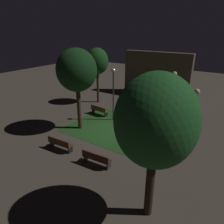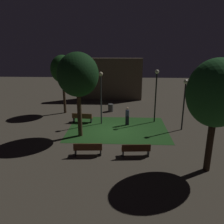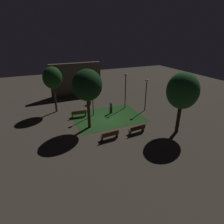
% 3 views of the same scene
% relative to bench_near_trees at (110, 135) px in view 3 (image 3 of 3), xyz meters
% --- Properties ---
extents(ground_plane, '(60.00, 60.00, 0.00)m').
position_rel_bench_near_trees_xyz_m(ground_plane, '(1.51, 4.18, -0.48)').
color(ground_plane, '#4C4438').
extents(grass_lawn, '(8.19, 6.07, 0.01)m').
position_rel_bench_near_trees_xyz_m(grass_lawn, '(1.79, 4.79, -0.48)').
color(grass_lawn, '#23511E').
rests_on(grass_lawn, ground).
extents(bench_near_trees, '(1.83, 0.59, 0.88)m').
position_rel_bench_near_trees_xyz_m(bench_near_trees, '(0.00, 0.00, 0.00)').
color(bench_near_trees, '#512D19').
rests_on(bench_near_trees, ground).
extents(bench_back_row, '(1.83, 0.61, 0.88)m').
position_rel_bench_near_trees_xyz_m(bench_back_row, '(3.03, 0.00, 0.00)').
color(bench_back_row, '#422314').
rests_on(bench_back_row, ground).
extents(bench_front_right, '(1.84, 0.64, 0.88)m').
position_rel_bench_near_trees_xyz_m(bench_front_right, '(-1.43, 6.24, 0.00)').
color(bench_front_right, brown).
rests_on(bench_front_right, ground).
extents(tree_left_canopy, '(3.00, 3.00, 6.32)m').
position_rel_bench_near_trees_xyz_m(tree_left_canopy, '(-1.06, 3.18, 4.20)').
color(tree_left_canopy, '#423021').
rests_on(tree_left_canopy, ground).
extents(tree_tall_center, '(2.33, 2.33, 5.80)m').
position_rel_bench_near_trees_xyz_m(tree_tall_center, '(-3.71, 9.11, 3.92)').
color(tree_tall_center, '#423021').
rests_on(tree_tall_center, ground).
extents(tree_lawn_side, '(3.05, 3.05, 6.22)m').
position_rel_bench_near_trees_xyz_m(tree_lawn_side, '(6.93, -1.41, 3.92)').
color(tree_lawn_side, '#2D2116').
rests_on(tree_lawn_side, ground).
extents(lamp_post_path_center, '(0.36, 0.36, 4.18)m').
position_rel_bench_near_trees_xyz_m(lamp_post_path_center, '(7.08, 4.84, 2.39)').
color(lamp_post_path_center, black).
rests_on(lamp_post_path_center, ground).
extents(lamp_post_plaza_west, '(0.36, 0.36, 4.72)m').
position_rel_bench_near_trees_xyz_m(lamp_post_plaza_west, '(5.08, 6.68, 2.71)').
color(lamp_post_plaza_west, black).
rests_on(lamp_post_plaza_west, ground).
extents(lamp_post_plaza_east, '(0.36, 0.36, 4.58)m').
position_rel_bench_near_trees_xyz_m(lamp_post_plaza_east, '(0.31, 6.00, 2.63)').
color(lamp_post_plaza_east, '#333338').
rests_on(lamp_post_plaza_east, ground).
extents(trash_bin, '(0.54, 0.54, 0.79)m').
position_rel_bench_near_trees_xyz_m(trash_bin, '(0.95, 9.80, -0.08)').
color(trash_bin, '#4C4C4C').
rests_on(trash_bin, ground).
extents(pedestrian, '(0.32, 0.32, 1.61)m').
position_rel_bench_near_trees_xyz_m(pedestrian, '(2.59, 5.76, 0.37)').
color(pedestrian, black).
rests_on(pedestrian, ground).
extents(building_wall_backdrop, '(8.11, 0.80, 5.14)m').
position_rel_bench_near_trees_xyz_m(building_wall_backdrop, '(0.50, 15.12, 2.09)').
color(building_wall_backdrop, brown).
rests_on(building_wall_backdrop, ground).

